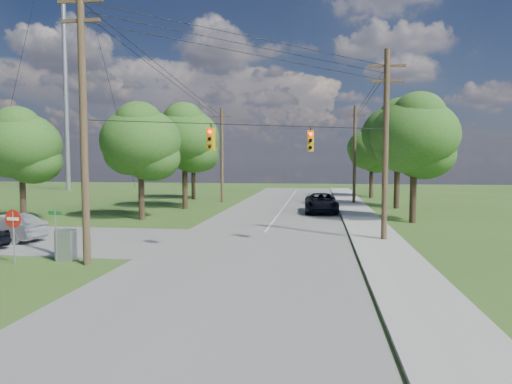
# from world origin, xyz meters

# --- Properties ---
(ground) EXTENTS (140.00, 140.00, 0.00)m
(ground) POSITION_xyz_m (0.00, 0.00, 0.00)
(ground) COLOR #2F531B
(ground) RESTS_ON ground
(main_road) EXTENTS (10.00, 100.00, 0.03)m
(main_road) POSITION_xyz_m (2.00, 5.00, 0.01)
(main_road) COLOR gray
(main_road) RESTS_ON ground
(sidewalk_east) EXTENTS (2.60, 100.00, 0.12)m
(sidewalk_east) POSITION_xyz_m (8.70, 5.00, 0.06)
(sidewalk_east) COLOR #A09E96
(sidewalk_east) RESTS_ON ground
(pole_sw) EXTENTS (2.00, 0.32, 12.00)m
(pole_sw) POSITION_xyz_m (-4.60, 0.40, 6.23)
(pole_sw) COLOR brown
(pole_sw) RESTS_ON ground
(pole_ne) EXTENTS (2.00, 0.32, 10.50)m
(pole_ne) POSITION_xyz_m (8.90, 8.00, 5.47)
(pole_ne) COLOR brown
(pole_ne) RESTS_ON ground
(pole_north_e) EXTENTS (2.00, 0.32, 10.00)m
(pole_north_e) POSITION_xyz_m (8.90, 30.00, 5.13)
(pole_north_e) COLOR brown
(pole_north_e) RESTS_ON ground
(pole_north_w) EXTENTS (2.00, 0.32, 10.00)m
(pole_north_w) POSITION_xyz_m (-5.00, 30.00, 5.13)
(pole_north_w) COLOR brown
(pole_north_w) RESTS_ON ground
(power_lines) EXTENTS (13.93, 29.62, 4.93)m
(power_lines) POSITION_xyz_m (1.50, 11.54, 9.15)
(power_lines) COLOR black
(power_lines) RESTS_ON ground
(traffic_signals) EXTENTS (4.91, 3.27, 1.05)m
(traffic_signals) POSITION_xyz_m (2.55, 4.43, 5.50)
(traffic_signals) COLOR #E8AD0D
(traffic_signals) RESTS_ON ground
(radio_mast) EXTENTS (0.70, 0.70, 45.00)m
(radio_mast) POSITION_xyz_m (-32.00, 46.00, 22.50)
(radio_mast) COLOR #989B9E
(radio_mast) RESTS_ON ground
(tree_w_near) EXTENTS (6.00, 6.00, 8.40)m
(tree_w_near) POSITION_xyz_m (-8.00, 15.00, 5.92)
(tree_w_near) COLOR #412D20
(tree_w_near) RESTS_ON ground
(tree_w_mid) EXTENTS (6.40, 6.40, 9.22)m
(tree_w_mid) POSITION_xyz_m (-7.00, 23.00, 6.58)
(tree_w_mid) COLOR #412D20
(tree_w_mid) RESTS_ON ground
(tree_w_far) EXTENTS (6.00, 6.00, 8.73)m
(tree_w_far) POSITION_xyz_m (-9.00, 33.00, 6.25)
(tree_w_far) COLOR #412D20
(tree_w_far) RESTS_ON ground
(tree_e_near) EXTENTS (6.20, 6.20, 8.81)m
(tree_e_near) POSITION_xyz_m (12.00, 16.00, 6.25)
(tree_e_near) COLOR #412D20
(tree_e_near) RESTS_ON ground
(tree_e_mid) EXTENTS (6.60, 6.60, 9.64)m
(tree_e_mid) POSITION_xyz_m (12.50, 26.00, 6.91)
(tree_e_mid) COLOR #412D20
(tree_e_mid) RESTS_ON ground
(tree_e_far) EXTENTS (5.80, 5.80, 8.32)m
(tree_e_far) POSITION_xyz_m (11.50, 38.00, 5.92)
(tree_e_far) COLOR #412D20
(tree_e_far) RESTS_ON ground
(tree_cross_n) EXTENTS (5.60, 5.60, 7.91)m
(tree_cross_n) POSITION_xyz_m (-16.00, 12.50, 5.59)
(tree_cross_n) COLOR #412D20
(tree_cross_n) RESTS_ON ground
(car_cross_silver) EXTENTS (4.79, 2.31, 1.51)m
(car_cross_silver) POSITION_xyz_m (-11.89, 4.95, 0.79)
(car_cross_silver) COLOR #A8AAAF
(car_cross_silver) RESTS_ON cross_road
(car_main_north) EXTENTS (2.93, 6.00, 1.64)m
(car_main_north) POSITION_xyz_m (5.50, 21.25, 0.85)
(car_main_north) COLOR black
(car_main_north) RESTS_ON main_road
(control_cabinet) EXTENTS (0.78, 0.57, 1.40)m
(control_cabinet) POSITION_xyz_m (-5.92, 1.00, 0.70)
(control_cabinet) COLOR #989B9E
(control_cabinet) RESTS_ON ground
(do_not_enter_sign) EXTENTS (0.79, 0.12, 2.38)m
(do_not_enter_sign) POSITION_xyz_m (-7.70, -0.04, 1.74)
(do_not_enter_sign) COLOR #989B9E
(do_not_enter_sign) RESTS_ON ground
(street_name_sign) EXTENTS (0.68, 0.09, 2.27)m
(street_name_sign) POSITION_xyz_m (-6.19, 0.68, 1.48)
(street_name_sign) COLOR #989B9E
(street_name_sign) RESTS_ON ground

